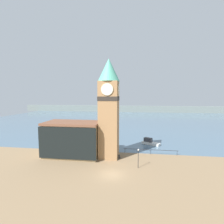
# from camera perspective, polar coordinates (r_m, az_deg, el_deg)

# --- Properties ---
(ground_plane) EXTENTS (160.00, 160.00, 0.00)m
(ground_plane) POSITION_cam_1_polar(r_m,az_deg,el_deg) (31.97, -0.16, -19.77)
(ground_plane) COLOR #846B4C
(water) EXTENTS (160.00, 120.00, 0.00)m
(water) POSITION_cam_1_polar(r_m,az_deg,el_deg) (101.47, 5.73, -2.17)
(water) COLOR slate
(water) RESTS_ON ground_plane
(far_shoreline) EXTENTS (180.00, 3.00, 5.00)m
(far_shoreline) POSITION_cam_1_polar(r_m,az_deg,el_deg) (140.96, 6.44, 1.03)
(far_shoreline) COLOR slate
(far_shoreline) RESTS_ON water
(pier_railing) EXTENTS (12.46, 0.08, 1.09)m
(pier_railing) POSITION_cam_1_polar(r_m,az_deg,el_deg) (42.29, 12.46, -12.05)
(pier_railing) COLOR #232328
(pier_railing) RESTS_ON ground_plane
(clock_tower) EXTENTS (4.66, 4.66, 21.32)m
(clock_tower) POSITION_cam_1_polar(r_m,az_deg,el_deg) (37.60, -1.04, 1.97)
(clock_tower) COLOR #9E754C
(clock_tower) RESTS_ON ground_plane
(pier_building) EXTENTS (12.36, 7.08, 7.72)m
(pier_building) POSITION_cam_1_polar(r_m,az_deg,el_deg) (40.58, -12.72, -8.54)
(pier_building) COLOR tan
(pier_building) RESTS_ON ground_plane
(boat_near) EXTENTS (5.14, 3.89, 1.77)m
(boat_near) POSITION_cam_1_polar(r_m,az_deg,el_deg) (50.24, 12.28, -9.60)
(boat_near) COLOR silver
(boat_near) RESTS_ON water
(mooring_bollard_near) EXTENTS (0.36, 0.36, 0.83)m
(mooring_bollard_near) POSITION_cam_1_polar(r_m,az_deg,el_deg) (39.04, 2.39, -14.24)
(mooring_bollard_near) COLOR #2D2D33
(mooring_bollard_near) RESTS_ON ground_plane
(lamp_post) EXTENTS (0.32, 0.32, 3.62)m
(lamp_post) POSITION_cam_1_polar(r_m,az_deg,el_deg) (33.99, 8.58, -13.59)
(lamp_post) COLOR black
(lamp_post) RESTS_ON ground_plane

